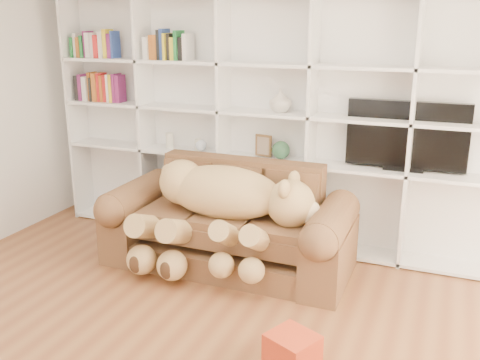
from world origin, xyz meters
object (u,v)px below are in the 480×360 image
at_px(teddy_bear, 220,205).
at_px(tv, 407,136).
at_px(sofa, 229,228).
at_px(gift_box, 292,351).

height_order(teddy_bear, tv, tv).
bearing_deg(tv, teddy_bear, -148.67).
bearing_deg(teddy_bear, sofa, 91.35).
bearing_deg(gift_box, sofa, 127.57).
height_order(gift_box, tv, tv).
bearing_deg(tv, gift_box, -102.60).
xyz_separation_m(teddy_bear, tv, (1.41, 0.86, 0.54)).
xyz_separation_m(teddy_bear, gift_box, (0.98, -1.08, -0.51)).
xyz_separation_m(sofa, tv, (1.40, 0.67, 0.82)).
distance_m(sofa, gift_box, 1.61).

